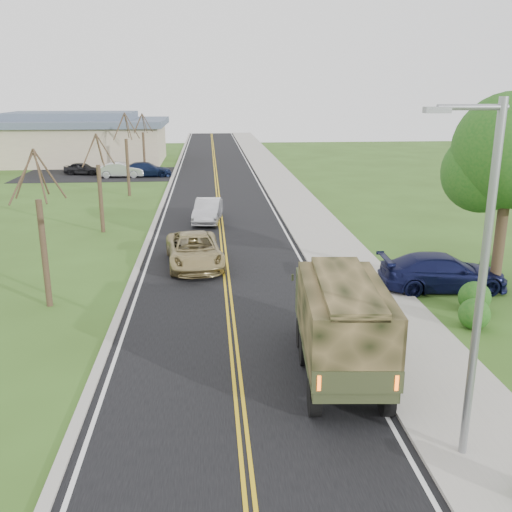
{
  "coord_description": "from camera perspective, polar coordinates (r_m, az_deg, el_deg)",
  "views": [
    {
      "loc": [
        -0.68,
        -11.41,
        8.13
      ],
      "look_at": [
        1.1,
        10.1,
        1.8
      ],
      "focal_mm": 40.0,
      "sensor_mm": 36.0,
      "label": 1
    }
  ],
  "objects": [
    {
      "name": "bare_tree_d",
      "position": [
        58.03,
        -11.16,
        10.53
      ],
      "size": [
        1.88,
        2.2,
        5.91
      ],
      "color": "#38281C",
      "rests_on": "ground"
    },
    {
      "name": "bare_tree_c",
      "position": [
        46.16,
        -12.74,
        9.3
      ],
      "size": [
        2.04,
        2.39,
        6.42
      ],
      "color": "#38281C",
      "rests_on": "ground"
    },
    {
      "name": "military_truck",
      "position": [
        16.64,
        8.47,
        -6.25
      ],
      "size": [
        2.67,
        6.42,
        3.13
      ],
      "rotation": [
        0.0,
        0.0,
        -0.08
      ],
      "color": "black",
      "rests_on": "ground"
    },
    {
      "name": "pickup_navy",
      "position": [
        25.11,
        18.18,
        -1.55
      ],
      "size": [
        5.38,
        2.36,
        1.54
      ],
      "primitive_type": "imported",
      "rotation": [
        0.0,
        0.0,
        1.53
      ],
      "color": "#0E1135",
      "rests_on": "ground"
    },
    {
      "name": "commercial_building",
      "position": [
        69.31,
        -17.82,
        11.09
      ],
      "size": [
        25.5,
        21.5,
        5.65
      ],
      "color": "tan",
      "rests_on": "ground"
    },
    {
      "name": "suv_champagne",
      "position": [
        27.29,
        -6.18,
        0.57
      ],
      "size": [
        3.06,
        5.65,
        1.5
      ],
      "primitive_type": "imported",
      "rotation": [
        0.0,
        0.0,
        0.11
      ],
      "color": "#9F8D5A",
      "rests_on": "ground"
    },
    {
      "name": "bare_tree_b",
      "position": [
        34.47,
        -15.33,
        6.33
      ],
      "size": [
        1.83,
        2.14,
        5.73
      ],
      "color": "#38281C",
      "rests_on": "ground"
    },
    {
      "name": "road",
      "position": [
        52.06,
        -3.96,
        7.33
      ],
      "size": [
        8.0,
        120.0,
        0.01
      ],
      "primitive_type": "cube",
      "color": "black",
      "rests_on": "ground"
    },
    {
      "name": "curb_right",
      "position": [
        52.27,
        0.63,
        7.47
      ],
      "size": [
        0.3,
        120.0,
        0.12
      ],
      "primitive_type": "cube",
      "color": "#9E998E",
      "rests_on": "ground"
    },
    {
      "name": "ground",
      "position": [
        14.03,
        -1.13,
        -19.08
      ],
      "size": [
        160.0,
        160.0,
        0.0
      ],
      "primitive_type": "plane",
      "color": "#33501A",
      "rests_on": "ground"
    },
    {
      "name": "leafy_tree",
      "position": [
        24.54,
        24.04,
        8.79
      ],
      "size": [
        4.83,
        4.5,
        8.1
      ],
      "color": "#38281C",
      "rests_on": "ground"
    },
    {
      "name": "lot_car_silver",
      "position": [
        56.54,
        -13.34,
        8.38
      ],
      "size": [
        4.36,
        1.54,
        1.44
      ],
      "primitive_type": "imported",
      "rotation": [
        0.0,
        0.0,
        1.57
      ],
      "color": "silver",
      "rests_on": "ground"
    },
    {
      "name": "lot_car_dark",
      "position": [
        59.28,
        -16.95,
        8.36
      ],
      "size": [
        3.76,
        2.0,
        1.22
      ],
      "primitive_type": "imported",
      "rotation": [
        0.0,
        0.0,
        1.41
      ],
      "color": "black",
      "rests_on": "ground"
    },
    {
      "name": "lot_car_navy",
      "position": [
        56.55,
        -10.88,
        8.5
      ],
      "size": [
        4.8,
        2.08,
        1.38
      ],
      "primitive_type": "imported",
      "rotation": [
        0.0,
        0.0,
        1.6
      ],
      "color": "#0E1835",
      "rests_on": "ground"
    },
    {
      "name": "sedan_silver",
      "position": [
        36.36,
        -4.84,
        4.54
      ],
      "size": [
        2.02,
        4.54,
        1.45
      ],
      "primitive_type": "imported",
      "rotation": [
        0.0,
        0.0,
        -0.11
      ],
      "color": "silver",
      "rests_on": "ground"
    },
    {
      "name": "bare_tree_a",
      "position": [
        23.0,
        -20.54,
        1.44
      ],
      "size": [
        1.93,
        2.26,
        6.08
      ],
      "color": "#38281C",
      "rests_on": "ground"
    },
    {
      "name": "sidewalk_right",
      "position": [
        52.46,
        2.55,
        7.48
      ],
      "size": [
        3.2,
        120.0,
        0.1
      ],
      "primitive_type": "cube",
      "color": "#9E998E",
      "rests_on": "ground"
    },
    {
      "name": "street_light",
      "position": [
        12.8,
        21.36,
        -1.61
      ],
      "size": [
        1.65,
        0.22,
        8.0
      ],
      "color": "gray",
      "rests_on": "ground"
    },
    {
      "name": "curb_left",
      "position": [
        52.16,
        -8.56,
        7.26
      ],
      "size": [
        0.3,
        120.0,
        0.1
      ],
      "primitive_type": "cube",
      "color": "#9E998E",
      "rests_on": "ground"
    }
  ]
}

